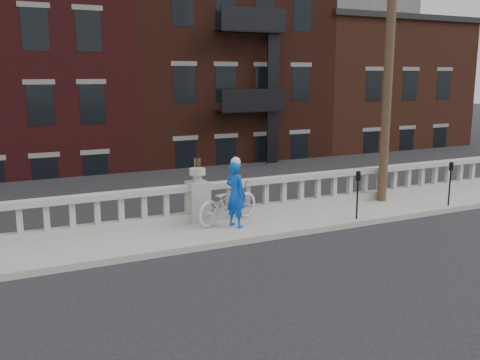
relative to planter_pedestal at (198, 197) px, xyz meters
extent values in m
plane|color=black|center=(0.00, -3.95, -0.83)|extent=(120.00, 120.00, 0.00)
cube|color=gray|center=(0.00, -0.95, -0.76)|extent=(32.00, 2.20, 0.15)
cube|color=gray|center=(0.00, 0.00, -0.56)|extent=(28.00, 0.34, 0.25)
cube|color=gray|center=(0.00, 0.00, 0.27)|extent=(28.00, 0.34, 0.16)
cube|color=gray|center=(0.00, 0.00, -0.13)|extent=(0.55, 0.55, 1.10)
cylinder|color=gray|center=(0.00, 0.00, 0.52)|extent=(0.24, 0.24, 0.20)
cylinder|color=gray|center=(0.00, 0.00, 0.70)|extent=(0.44, 0.44, 0.18)
cube|color=#605E59|center=(0.00, 0.35, -3.26)|extent=(36.00, 0.50, 5.15)
cube|color=black|center=(0.00, 22.00, -6.08)|extent=(80.00, 44.00, 0.50)
cube|color=#595651|center=(-2.00, 4.50, -3.83)|extent=(16.00, 7.00, 4.00)
cube|color=#595651|center=(22.00, 29.00, 3.17)|extent=(14.00, 14.00, 18.00)
cube|color=#401213|center=(-4.00, 16.00, 1.17)|extent=(10.00, 14.00, 14.00)
cube|color=#38170F|center=(6.00, 16.00, 1.92)|extent=(10.00, 14.00, 15.50)
cube|color=#4E2317|center=(16.00, 16.00, 0.17)|extent=(10.00, 14.00, 12.00)
cube|color=black|center=(16.00, 16.00, 6.32)|extent=(10.30, 14.30, 0.30)
cylinder|color=#422D1E|center=(6.20, -0.35, 4.32)|extent=(0.28, 0.28, 10.00)
cylinder|color=black|center=(4.05, -1.80, -0.13)|extent=(0.05, 0.05, 1.10)
cube|color=black|center=(4.05, -1.80, 0.55)|extent=(0.10, 0.08, 0.26)
cube|color=black|center=(4.05, -1.85, 0.59)|extent=(0.06, 0.01, 0.08)
cylinder|color=black|center=(7.58, -1.80, -0.13)|extent=(0.05, 0.05, 1.10)
cube|color=black|center=(7.58, -1.80, 0.55)|extent=(0.10, 0.08, 0.26)
cube|color=black|center=(7.58, -1.85, 0.59)|extent=(0.06, 0.01, 0.08)
imported|color=silver|center=(0.68, -0.49, -0.11)|extent=(2.28, 1.45, 1.13)
imported|color=blue|center=(0.68, -0.98, 0.20)|extent=(0.62, 0.75, 1.77)
camera|label=1|loc=(-5.26, -13.36, 3.29)|focal=40.00mm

